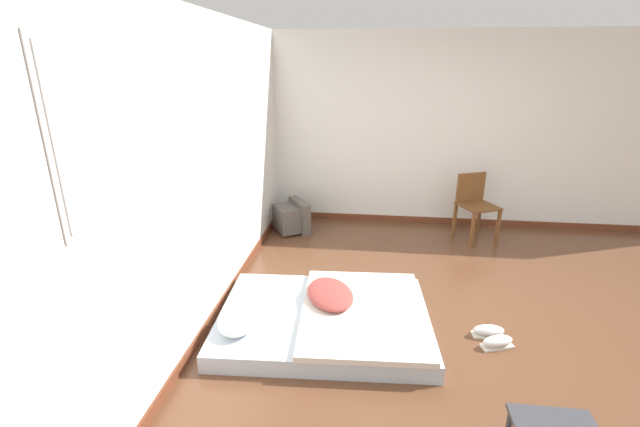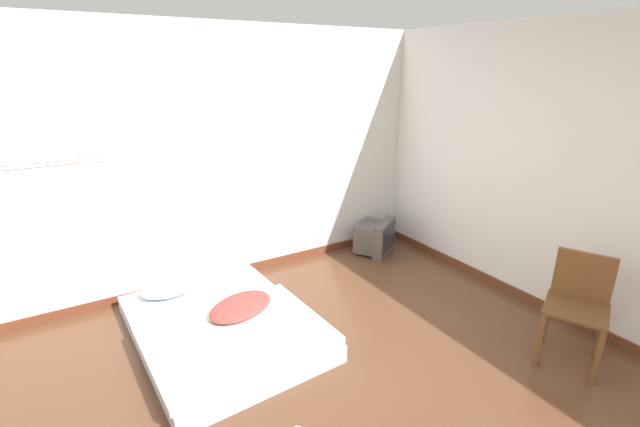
{
  "view_description": "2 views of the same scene",
  "coord_description": "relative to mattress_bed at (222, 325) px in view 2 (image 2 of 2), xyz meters",
  "views": [
    {
      "loc": [
        -3.38,
        1.09,
        2.2
      ],
      "look_at": [
        0.92,
        1.62,
        0.66
      ],
      "focal_mm": 24.0,
      "sensor_mm": 36.0,
      "label": 1
    },
    {
      "loc": [
        -1.11,
        -1.69,
        2.19
      ],
      "look_at": [
        0.98,
        1.75,
        0.81
      ],
      "focal_mm": 24.0,
      "sensor_mm": 36.0,
      "label": 2
    }
  ],
  "objects": [
    {
      "name": "wall_back",
      "position": [
        0.18,
        1.06,
        1.19
      ],
      "size": [
        7.51,
        0.08,
        2.6
      ],
      "color": "white",
      "rests_on": "ground_plane"
    },
    {
      "name": "wall_right",
      "position": [
        2.78,
        -1.43,
        1.18
      ],
      "size": [
        0.08,
        7.31,
        2.6
      ],
      "color": "white",
      "rests_on": "ground_plane"
    },
    {
      "name": "mattress_bed",
      "position": [
        0.0,
        0.0,
        0.0
      ],
      "size": [
        1.43,
        1.87,
        0.29
      ],
      "color": "silver",
      "rests_on": "ground_plane"
    },
    {
      "name": "crt_tv",
      "position": [
        2.21,
        0.71,
        0.09
      ],
      "size": [
        0.6,
        0.57,
        0.42
      ],
      "color": "#56514C",
      "rests_on": "ground_plane"
    },
    {
      "name": "wooden_chair",
      "position": [
        2.28,
        -1.68,
        0.4
      ],
      "size": [
        0.57,
        0.57,
        0.85
      ],
      "color": "brown",
      "rests_on": "ground_plane"
    }
  ]
}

